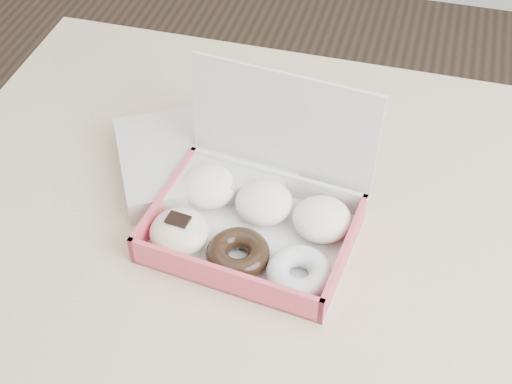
# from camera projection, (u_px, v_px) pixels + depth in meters

# --- Properties ---
(table) EXTENTS (1.20, 0.80, 0.75)m
(table) POSITION_uv_depth(u_px,v_px,m) (320.00, 256.00, 1.07)
(table) COLOR tan
(table) RESTS_ON ground
(donut_box) EXTENTS (0.29, 0.25, 0.20)m
(donut_box) POSITION_uv_depth(u_px,v_px,m) (254.00, 215.00, 0.98)
(donut_box) COLOR silver
(donut_box) RESTS_ON table
(newspapers) EXTENTS (0.31, 0.29, 0.04)m
(newspapers) POSITION_uv_depth(u_px,v_px,m) (202.00, 156.00, 1.08)
(newspapers) COLOR silver
(newspapers) RESTS_ON table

